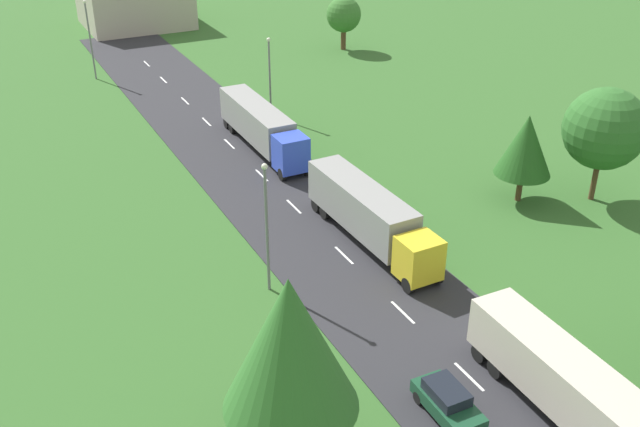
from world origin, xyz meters
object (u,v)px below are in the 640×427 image
truck_third (261,126)px  lamppost_second (267,222)px  tree_maple (290,345)px  tree_pine (526,145)px  lamppost_fourth (90,36)px  distant_building (135,3)px  tree_elm (344,15)px  tree_birch (605,129)px  car_second (448,402)px  truck_lead (586,400)px  truck_second (369,214)px  lamppost_third (270,73)px

truck_third → lamppost_second: bearing=-112.0°
truck_third → tree_maple: (-12.64, -33.06, 4.33)m
truck_third → lamppost_second: lamppost_second is taller
tree_maple → tree_pine: size_ratio=1.43×
lamppost_second → tree_maple: (-4.51, -12.89, 1.82)m
lamppost_second → lamppost_fourth: size_ratio=0.98×
lamppost_fourth → distant_building: (10.36, 22.06, -1.74)m
lamppost_second → distant_building: lamppost_second is taller
lamppost_second → tree_elm: 53.75m
tree_maple → tree_birch: bearing=22.4°
truck_third → tree_pine: size_ratio=2.07×
car_second → tree_elm: tree_elm is taller
car_second → truck_lead: bearing=-38.0°
lamppost_second → truck_second: bearing=14.5°
lamppost_second → distant_building: size_ratio=0.61×
truck_second → tree_maple: tree_maple is taller
truck_lead → lamppost_fourth: (-8.67, 64.36, 2.72)m
tree_pine → tree_maple: bearing=-149.7°
tree_birch → tree_maple: tree_maple is taller
lamppost_third → tree_birch: tree_birch is taller
truck_lead → tree_elm: size_ratio=2.22×
truck_lead → tree_pine: tree_pine is taller
tree_pine → lamppost_second: bearing=-173.8°
truck_second → lamppost_second: lamppost_second is taller
truck_lead → lamppost_third: bearing=84.9°
lamppost_fourth → car_second: bearing=-86.4°
tree_pine → tree_elm: 43.21m
car_second → tree_pine: 24.62m
tree_maple → tree_pine: tree_maple is taller
car_second → tree_pine: size_ratio=0.59×
lamppost_third → lamppost_fourth: bearing=122.8°
truck_lead → truck_second: (0.17, 19.65, 0.10)m
tree_elm → lamppost_fourth: bearing=176.1°
truck_second → lamppost_third: bearing=81.3°
lamppost_fourth → distant_building: size_ratio=0.63×
lamppost_second → tree_birch: 26.62m
lamppost_fourth → distant_building: bearing=64.8°
car_second → truck_third: bearing=81.8°
truck_lead → tree_birch: tree_birch is taller
car_second → truck_second: bearing=72.6°
lamppost_fourth → truck_second: bearing=-78.8°
truck_third → lamppost_second: 21.89m
distant_building → tree_birch: bearing=-76.3°
truck_third → car_second: size_ratio=3.53×
lamppost_second → tree_maple: tree_maple is taller
lamppost_third → tree_pine: size_ratio=1.13×
car_second → lamppost_second: bearing=103.3°
truck_third → lamppost_third: bearing=60.7°
lamppost_third → tree_maple: 43.43m
truck_third → distant_building: bearing=88.1°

